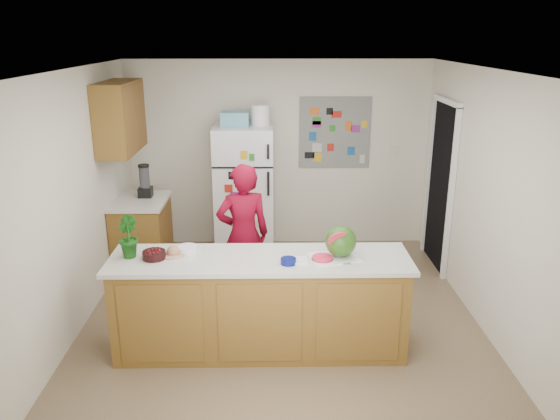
{
  "coord_description": "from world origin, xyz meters",
  "views": [
    {
      "loc": [
        -0.09,
        -4.97,
        2.82
      ],
      "look_at": [
        -0.01,
        0.2,
        1.14
      ],
      "focal_mm": 35.0,
      "sensor_mm": 36.0,
      "label": 1
    }
  ],
  "objects_px": {
    "watermelon": "(341,241)",
    "cherry_bowl": "(154,255)",
    "refrigerator": "(244,191)",
    "person": "(243,235)"
  },
  "relations": [
    {
      "from": "refrigerator",
      "to": "cherry_bowl",
      "type": "distance_m",
      "value": 2.48
    },
    {
      "from": "watermelon",
      "to": "cherry_bowl",
      "type": "xyz_separation_m",
      "value": [
        -1.65,
        -0.01,
        -0.11
      ]
    },
    {
      "from": "person",
      "to": "cherry_bowl",
      "type": "relative_size",
      "value": 7.63
    },
    {
      "from": "refrigerator",
      "to": "watermelon",
      "type": "bearing_deg",
      "value": -67.91
    },
    {
      "from": "person",
      "to": "watermelon",
      "type": "bearing_deg",
      "value": 120.77
    },
    {
      "from": "person",
      "to": "cherry_bowl",
      "type": "xyz_separation_m",
      "value": [
        -0.74,
        -0.94,
        0.18
      ]
    },
    {
      "from": "refrigerator",
      "to": "watermelon",
      "type": "xyz_separation_m",
      "value": [
        0.96,
        -2.38,
        0.22
      ]
    },
    {
      "from": "refrigerator",
      "to": "cherry_bowl",
      "type": "xyz_separation_m",
      "value": [
        -0.68,
        -2.39,
        0.11
      ]
    },
    {
      "from": "refrigerator",
      "to": "watermelon",
      "type": "distance_m",
      "value": 2.57
    },
    {
      "from": "refrigerator",
      "to": "person",
      "type": "bearing_deg",
      "value": -87.82
    }
  ]
}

